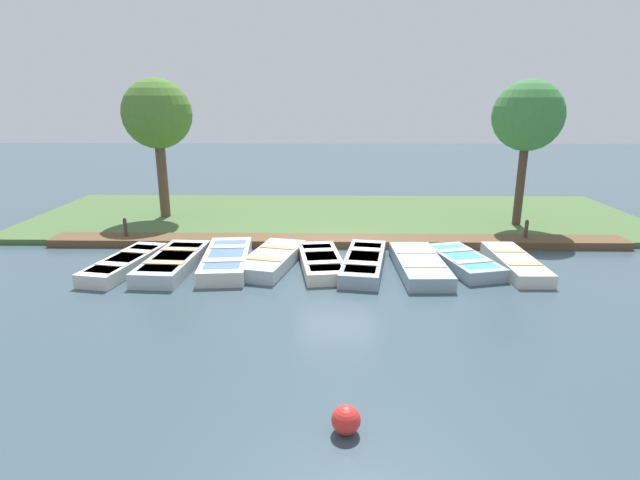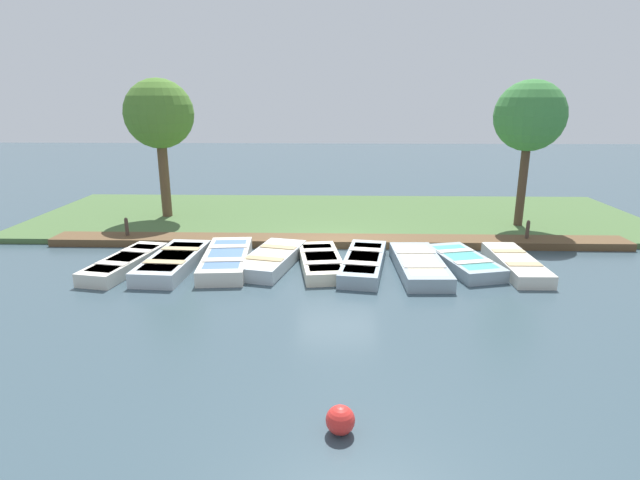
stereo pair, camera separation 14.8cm
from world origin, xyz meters
name	(u,v)px [view 2 (the right image)]	position (x,y,z in m)	size (l,w,h in m)	color
ground_plane	(338,256)	(0.00, 0.00, 0.00)	(80.00, 80.00, 0.00)	#384C56
shore_bank	(337,216)	(-5.00, 0.00, 0.09)	(8.00, 24.00, 0.19)	#476638
dock_walkway	(338,241)	(-1.24, 0.00, 0.12)	(1.06, 19.16, 0.25)	brown
rowboat_0	(125,263)	(1.46, -6.10, 0.20)	(3.30, 1.53, 0.40)	beige
rowboat_1	(173,262)	(1.37, -4.73, 0.22)	(3.37, 1.43, 0.43)	#B2BCC1
rowboat_2	(226,259)	(1.11, -3.25, 0.22)	(3.52, 1.54, 0.44)	beige
rowboat_3	(272,259)	(1.01, -1.94, 0.21)	(3.29, 1.87, 0.42)	#B2BCC1
rowboat_4	(321,262)	(1.15, -0.49, 0.18)	(3.22, 1.54, 0.37)	beige
rowboat_5	(364,262)	(1.23, 0.74, 0.20)	(3.57, 1.59, 0.41)	#8C9EA8
rowboat_6	(419,265)	(1.42, 2.30, 0.20)	(3.37, 1.34, 0.41)	#8C9EA8
rowboat_7	(464,262)	(1.06, 3.63, 0.19)	(3.02, 1.83, 0.38)	#8C9EA8
rowboat_8	(515,263)	(1.17, 5.08, 0.19)	(3.21, 1.05, 0.39)	beige
mooring_post_near	(127,230)	(-1.33, -7.16, 0.44)	(0.12, 0.12, 0.87)	#47382D
mooring_post_far	(527,233)	(-1.33, 6.30, 0.44)	(0.12, 0.12, 0.87)	#47382D
buoy	(340,420)	(8.56, -0.01, 0.22)	(0.43, 0.43, 0.43)	red
park_tree_far_left	(159,115)	(-4.50, -6.81, 4.11)	(2.62, 2.62, 5.49)	brown
park_tree_left	(530,117)	(-3.39, 6.74, 4.10)	(2.47, 2.47, 5.38)	#4C3828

